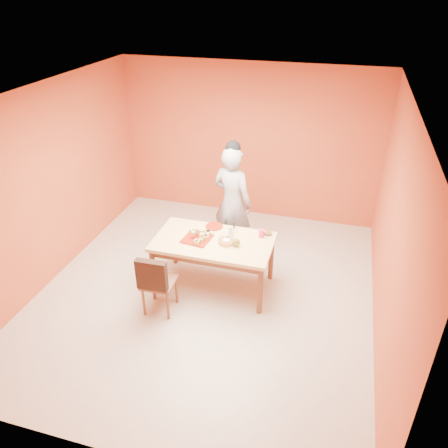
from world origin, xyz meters
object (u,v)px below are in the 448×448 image
(sponge_cake, at_px, (226,242))
(checker_tin, at_px, (268,234))
(dining_chair, at_px, (158,281))
(magenta_glass, at_px, (261,233))
(egg_ornament, at_px, (236,242))
(person, at_px, (232,203))
(pastry_platter, at_px, (197,239))
(red_dinner_plate, at_px, (214,226))
(dining_table, at_px, (213,246))

(sponge_cake, bearing_deg, checker_tin, 38.85)
(dining_chair, relative_size, magenta_glass, 8.04)
(egg_ornament, relative_size, checker_tin, 1.24)
(sponge_cake, relative_size, magenta_glass, 1.99)
(person, relative_size, egg_ornament, 13.93)
(egg_ornament, bearing_deg, sponge_cake, 170.28)
(dining_chair, height_order, person, person)
(checker_tin, bearing_deg, dining_chair, -139.38)
(pastry_platter, relative_size, magenta_glass, 3.21)
(checker_tin, bearing_deg, red_dinner_plate, 180.00)
(dining_table, xyz_separation_m, person, (0.02, 0.91, 0.22))
(red_dinner_plate, xyz_separation_m, egg_ornament, (0.43, -0.41, 0.06))
(magenta_glass, bearing_deg, egg_ornament, -129.66)
(pastry_platter, bearing_deg, person, 75.68)
(person, height_order, egg_ornament, person)
(dining_table, relative_size, dining_chair, 1.79)
(dining_table, distance_m, egg_ornament, 0.37)
(egg_ornament, xyz_separation_m, checker_tin, (0.35, 0.41, -0.05))
(dining_chair, distance_m, magenta_glass, 1.52)
(person, xyz_separation_m, magenta_glass, (0.58, -0.65, -0.07))
(person, bearing_deg, checker_tin, 157.84)
(dining_table, bearing_deg, sponge_cake, -12.80)
(dining_table, xyz_separation_m, egg_ornament, (0.33, -0.06, 0.16))
(pastry_platter, bearing_deg, magenta_glass, 19.94)
(dining_chair, distance_m, sponge_cake, 1.02)
(magenta_glass, bearing_deg, red_dinner_plate, 172.95)
(red_dinner_plate, height_order, magenta_glass, magenta_glass)
(pastry_platter, distance_m, egg_ornament, 0.56)
(dining_table, height_order, red_dinner_plate, red_dinner_plate)
(dining_chair, height_order, magenta_glass, dining_chair)
(dining_chair, xyz_separation_m, checker_tin, (1.21, 1.04, 0.31))
(dining_table, height_order, dining_chair, dining_chair)
(person, height_order, pastry_platter, person)
(red_dinner_plate, distance_m, egg_ornament, 0.60)
(pastry_platter, bearing_deg, red_dinner_plate, 72.00)
(pastry_platter, distance_m, checker_tin, 0.98)
(dining_table, relative_size, magenta_glass, 14.41)
(dining_chair, height_order, egg_ornament, dining_chair)
(pastry_platter, height_order, egg_ornament, egg_ornament)
(dining_table, xyz_separation_m, pastry_platter, (-0.22, -0.04, 0.10))
(person, relative_size, red_dinner_plate, 7.19)
(pastry_platter, distance_m, magenta_glass, 0.88)
(pastry_platter, distance_m, sponge_cake, 0.41)
(person, height_order, red_dinner_plate, person)
(sponge_cake, bearing_deg, dining_chair, -138.22)
(person, relative_size, checker_tin, 17.21)
(dining_chair, distance_m, egg_ornament, 1.13)
(dining_chair, bearing_deg, sponge_cake, 40.02)
(dining_chair, distance_m, red_dinner_plate, 1.17)
(person, xyz_separation_m, egg_ornament, (0.31, -0.97, -0.07))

